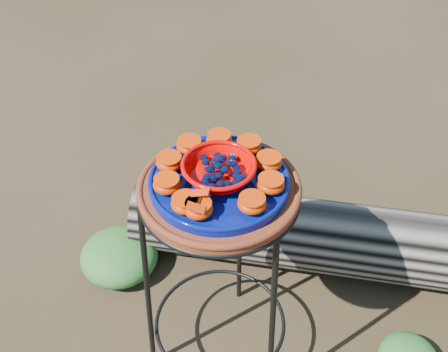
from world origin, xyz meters
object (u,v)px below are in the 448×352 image
(terracotta_saucer, at_px, (219,190))
(driftwood_log, at_px, (329,238))
(cobalt_plate, at_px, (219,182))
(plant_stand, at_px, (220,282))
(red_bowl, at_px, (219,171))

(terracotta_saucer, distance_m, driftwood_log, 0.79)
(terracotta_saucer, height_order, cobalt_plate, cobalt_plate)
(cobalt_plate, relative_size, driftwood_log, 0.24)
(plant_stand, distance_m, terracotta_saucer, 0.37)
(terracotta_saucer, bearing_deg, cobalt_plate, 0.00)
(terracotta_saucer, height_order, driftwood_log, terracotta_saucer)
(driftwood_log, bearing_deg, terracotta_saucer, -119.99)
(red_bowl, bearing_deg, plant_stand, 0.00)
(terracotta_saucer, bearing_deg, driftwood_log, 60.01)
(plant_stand, height_order, red_bowl, red_bowl)
(cobalt_plate, bearing_deg, driftwood_log, 60.01)
(red_bowl, distance_m, driftwood_log, 0.84)
(cobalt_plate, bearing_deg, red_bowl, 0.00)
(driftwood_log, bearing_deg, cobalt_plate, -119.99)
(plant_stand, height_order, driftwood_log, plant_stand)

